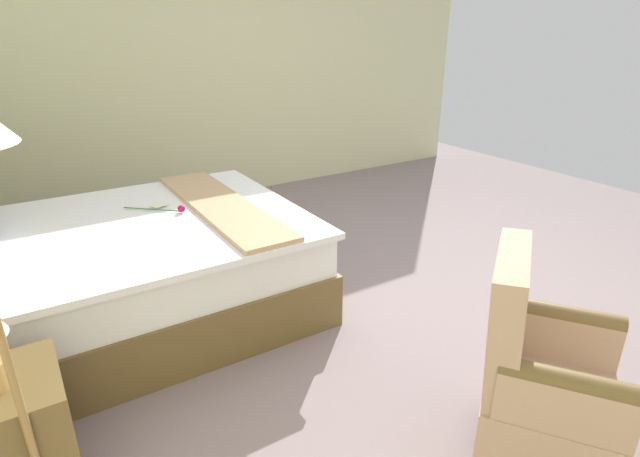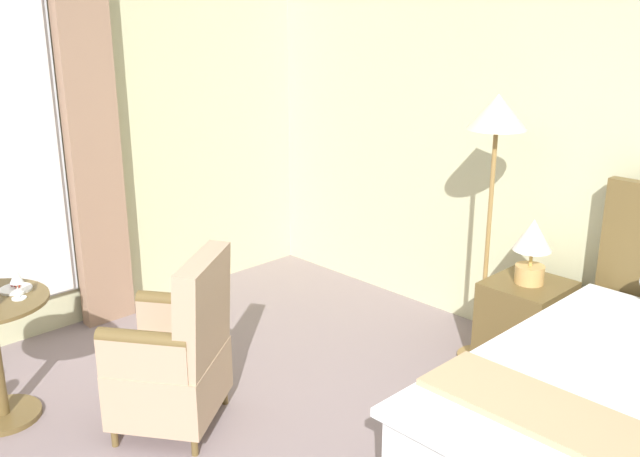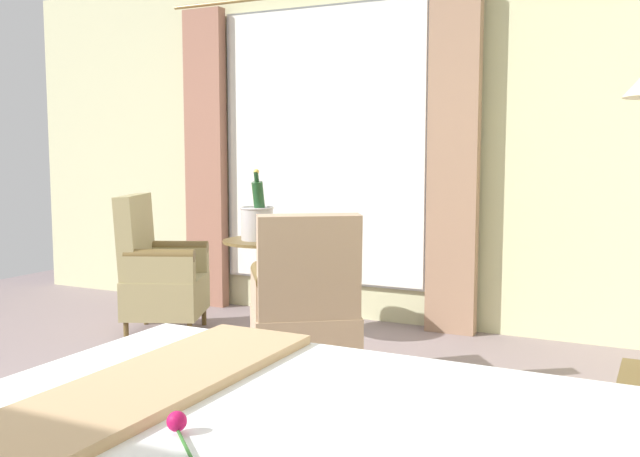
{
  "view_description": "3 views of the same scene",
  "coord_description": "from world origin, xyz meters",
  "px_view_note": "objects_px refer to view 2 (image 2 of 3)",
  "views": [
    {
      "loc": [
        -2.24,
        2.32,
        1.78
      ],
      "look_at": [
        -0.49,
        1.21,
        0.94
      ],
      "focal_mm": 28.0,
      "sensor_mm": 36.0,
      "label": 1
    },
    {
      "loc": [
        1.62,
        -1.14,
        2.19
      ],
      "look_at": [
        -0.86,
        1.27,
        1.09
      ],
      "focal_mm": 40.0,
      "sensor_mm": 36.0,
      "label": 2
    },
    {
      "loc": [
        2.11,
        2.46,
        1.3
      ],
      "look_at": [
        -0.49,
        1.17,
        0.99
      ],
      "focal_mm": 40.0,
      "sensor_mm": 36.0,
      "label": 3
    }
  ],
  "objects_px": {
    "floor_lamp_brass": "(495,139)",
    "armchair_by_window": "(176,357)",
    "nightstand": "(525,325)",
    "wine_glass_near_bucket": "(16,278)",
    "snack_plate": "(16,288)",
    "bedside_lamp": "(532,245)"
  },
  "relations": [
    {
      "from": "nightstand",
      "to": "floor_lamp_brass",
      "type": "relative_size",
      "value": 0.34
    },
    {
      "from": "nightstand",
      "to": "bedside_lamp",
      "type": "xyz_separation_m",
      "value": [
        -0.0,
        0.0,
        0.53
      ]
    },
    {
      "from": "floor_lamp_brass",
      "to": "armchair_by_window",
      "type": "bearing_deg",
      "value": -111.54
    },
    {
      "from": "snack_plate",
      "to": "armchair_by_window",
      "type": "xyz_separation_m",
      "value": [
        0.77,
        0.49,
        -0.3
      ]
    },
    {
      "from": "wine_glass_near_bucket",
      "to": "snack_plate",
      "type": "distance_m",
      "value": 0.17
    },
    {
      "from": "bedside_lamp",
      "to": "armchair_by_window",
      "type": "relative_size",
      "value": 0.41
    },
    {
      "from": "nightstand",
      "to": "snack_plate",
      "type": "xyz_separation_m",
      "value": [
        -1.72,
        -2.4,
        0.43
      ]
    },
    {
      "from": "armchair_by_window",
      "to": "wine_glass_near_bucket",
      "type": "bearing_deg",
      "value": -140.19
    },
    {
      "from": "nightstand",
      "to": "armchair_by_window",
      "type": "bearing_deg",
      "value": -116.53
    },
    {
      "from": "bedside_lamp",
      "to": "wine_glass_near_bucket",
      "type": "bearing_deg",
      "value": -123.12
    },
    {
      "from": "floor_lamp_brass",
      "to": "wine_glass_near_bucket",
      "type": "distance_m",
      "value": 2.76
    },
    {
      "from": "nightstand",
      "to": "floor_lamp_brass",
      "type": "height_order",
      "value": "floor_lamp_brass"
    },
    {
      "from": "nightstand",
      "to": "armchair_by_window",
      "type": "relative_size",
      "value": 0.58
    },
    {
      "from": "bedside_lamp",
      "to": "snack_plate",
      "type": "distance_m",
      "value": 2.95
    },
    {
      "from": "nightstand",
      "to": "wine_glass_near_bucket",
      "type": "distance_m",
      "value": 2.95
    },
    {
      "from": "bedside_lamp",
      "to": "floor_lamp_brass",
      "type": "distance_m",
      "value": 0.67
    },
    {
      "from": "floor_lamp_brass",
      "to": "bedside_lamp",
      "type": "bearing_deg",
      "value": 23.63
    },
    {
      "from": "nightstand",
      "to": "floor_lamp_brass",
      "type": "bearing_deg",
      "value": -156.38
    },
    {
      "from": "bedside_lamp",
      "to": "floor_lamp_brass",
      "type": "relative_size",
      "value": 0.24
    },
    {
      "from": "wine_glass_near_bucket",
      "to": "armchair_by_window",
      "type": "height_order",
      "value": "armchair_by_window"
    },
    {
      "from": "nightstand",
      "to": "snack_plate",
      "type": "distance_m",
      "value": 2.98
    },
    {
      "from": "nightstand",
      "to": "armchair_by_window",
      "type": "height_order",
      "value": "armchair_by_window"
    }
  ]
}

